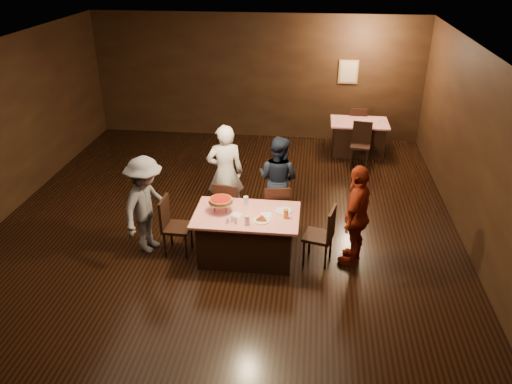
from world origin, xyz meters
TOP-DOWN VIEW (x-y plane):
  - room at (0.00, 0.01)m, footprint 10.00×10.04m
  - main_table at (0.49, -0.46)m, footprint 1.60×1.00m
  - back_table at (2.49, 4.10)m, footprint 1.30×0.90m
  - chair_far_left at (0.09, 0.29)m, footprint 0.49×0.49m
  - chair_far_right at (0.89, 0.29)m, footprint 0.48×0.48m
  - chair_end_left at (-0.61, -0.46)m, footprint 0.43×0.43m
  - chair_end_right at (1.59, -0.46)m, footprint 0.51×0.51m
  - chair_back_near at (2.49, 3.40)m, footprint 0.48×0.48m
  - chair_back_far at (2.49, 4.70)m, footprint 0.43×0.43m
  - diner_white_jacket at (-0.04, 0.75)m, footprint 0.72×0.57m
  - diner_navy_hoodie at (0.87, 0.81)m, footprint 0.93×0.85m
  - diner_grey_knit at (-1.09, -0.42)m, footprint 0.86×1.16m
  - diner_red_shirt at (2.15, -0.39)m, footprint 0.71×1.03m
  - pizza_stand at (0.09, -0.41)m, footprint 0.38×0.38m
  - plate_with_slice at (0.74, -0.64)m, footprint 0.25×0.25m
  - plate_empty at (1.04, -0.31)m, footprint 0.25×0.25m
  - glass_front_left at (0.54, -0.76)m, footprint 0.08×0.08m
  - glass_amber at (1.09, -0.51)m, footprint 0.08×0.08m
  - glass_back at (0.44, -0.16)m, footprint 0.08×0.08m
  - condiments at (0.31, -0.75)m, footprint 0.17×0.10m
  - napkin_center at (0.79, -0.46)m, footprint 0.19×0.19m
  - napkin_left at (0.34, -0.51)m, footprint 0.21×0.21m

SIDE VIEW (x-z plane):
  - main_table at x=0.49m, z-range 0.00..0.77m
  - back_table at x=2.49m, z-range 0.00..0.77m
  - chair_far_left at x=0.09m, z-range 0.00..0.95m
  - chair_far_right at x=0.89m, z-range 0.00..0.95m
  - chair_end_left at x=-0.61m, z-range 0.00..0.95m
  - chair_end_right at x=1.59m, z-range 0.00..0.95m
  - chair_back_near at x=2.49m, z-range 0.00..0.95m
  - chair_back_far at x=2.49m, z-range 0.00..0.95m
  - napkin_center at x=0.79m, z-range 0.77..0.78m
  - napkin_left at x=0.34m, z-range 0.77..0.78m
  - plate_empty at x=1.04m, z-range 0.77..0.78m
  - diner_navy_hoodie at x=0.87m, z-range 0.00..1.56m
  - plate_with_slice at x=0.74m, z-range 0.76..0.83m
  - diner_grey_knit at x=-1.09m, z-range 0.00..1.60m
  - diner_red_shirt at x=2.15m, z-range 0.00..1.62m
  - condiments at x=0.31m, z-range 0.77..0.87m
  - glass_front_left at x=0.54m, z-range 0.77..0.91m
  - glass_amber at x=1.09m, z-range 0.77..0.91m
  - glass_back at x=0.44m, z-range 0.77..0.91m
  - diner_white_jacket at x=-0.04m, z-range 0.00..1.75m
  - pizza_stand at x=0.09m, z-range 0.84..1.06m
  - room at x=0.00m, z-range 0.63..3.65m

